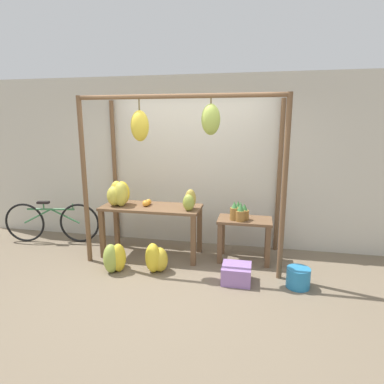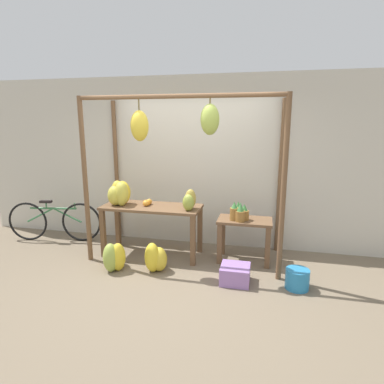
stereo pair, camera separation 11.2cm
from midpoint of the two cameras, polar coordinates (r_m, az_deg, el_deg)
name	(u,v)px [view 1 (the left image)]	position (r m, az deg, el deg)	size (l,w,h in m)	color
ground_plane	(173,278)	(4.48, -4.06, -15.05)	(20.00, 20.00, 0.00)	#756651
shop_wall_back	(194,162)	(5.39, -0.27, 5.29)	(8.00, 0.08, 2.80)	beige
stall_awning	(180,149)	(4.53, -2.85, 7.59)	(2.85, 1.16, 2.41)	brown
display_table_main	(152,214)	(5.02, -7.85, -3.97)	(1.52, 0.61, 0.79)	brown
display_table_side	(244,230)	(4.88, 8.65, -6.64)	(0.79, 0.46, 0.65)	brown
banana_pile_on_table	(119,194)	(5.08, -13.47, -0.35)	(0.37, 0.43, 0.38)	gold
orange_pile	(147,203)	(5.01, -8.71, -1.93)	(0.12, 0.21, 0.09)	orange
pineapple_cluster	(239,212)	(4.76, 7.75, -3.57)	(0.27, 0.34, 0.28)	olive
banana_pile_ground_left	(114,257)	(4.76, -14.34, -11.22)	(0.38, 0.44, 0.41)	yellow
banana_pile_ground_right	(157,259)	(4.62, -7.01, -11.78)	(0.40, 0.38, 0.42)	gold
fruit_crate_white	(236,274)	(4.37, 7.15, -14.19)	(0.38, 0.36, 0.23)	#9970B7
blue_bucket	(298,278)	(4.40, 17.64, -14.32)	(0.30, 0.30, 0.25)	teal
parked_bicycle	(52,222)	(6.12, -24.12, -4.89)	(1.63, 0.33, 0.73)	black
papaya_pile	(190,201)	(4.71, -1.12, -1.55)	(0.21, 0.32, 0.29)	#B2993D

